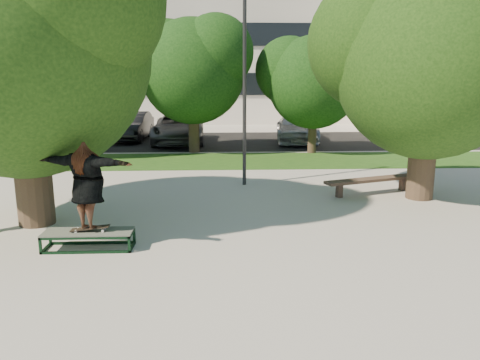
{
  "coord_description": "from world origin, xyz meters",
  "views": [
    {
      "loc": [
        0.2,
        -9.98,
        3.43
      ],
      "look_at": [
        0.66,
        0.6,
        1.12
      ],
      "focal_mm": 35.0,
      "sensor_mm": 36.0,
      "label": 1
    }
  ],
  "objects_px": {
    "grind_box": "(89,240)",
    "car_grey": "(178,128)",
    "car_silver_a": "(51,129)",
    "car_silver_b": "(297,127)",
    "tree_right": "(427,53)",
    "bench": "(372,181)",
    "tree_left": "(17,33)",
    "lamppost": "(245,87)",
    "car_dark": "(132,126)"
  },
  "relations": [
    {
      "from": "car_dark",
      "to": "car_silver_b",
      "type": "bearing_deg",
      "value": -3.46
    },
    {
      "from": "bench",
      "to": "tree_right",
      "type": "bearing_deg",
      "value": -43.48
    },
    {
      "from": "grind_box",
      "to": "car_grey",
      "type": "height_order",
      "value": "car_grey"
    },
    {
      "from": "car_silver_a",
      "to": "car_dark",
      "type": "height_order",
      "value": "car_dark"
    },
    {
      "from": "grind_box",
      "to": "car_silver_a",
      "type": "bearing_deg",
      "value": 111.29
    },
    {
      "from": "bench",
      "to": "car_silver_b",
      "type": "relative_size",
      "value": 0.58
    },
    {
      "from": "car_silver_b",
      "to": "grind_box",
      "type": "bearing_deg",
      "value": -106.87
    },
    {
      "from": "car_silver_b",
      "to": "car_grey",
      "type": "bearing_deg",
      "value": -170.72
    },
    {
      "from": "tree_left",
      "to": "car_silver_b",
      "type": "height_order",
      "value": "tree_left"
    },
    {
      "from": "tree_right",
      "to": "grind_box",
      "type": "relative_size",
      "value": 3.62
    },
    {
      "from": "car_dark",
      "to": "car_silver_b",
      "type": "relative_size",
      "value": 0.89
    },
    {
      "from": "tree_right",
      "to": "bench",
      "type": "relative_size",
      "value": 2.09
    },
    {
      "from": "lamppost",
      "to": "car_silver_b",
      "type": "height_order",
      "value": "lamppost"
    },
    {
      "from": "car_grey",
      "to": "car_silver_b",
      "type": "relative_size",
      "value": 1.07
    },
    {
      "from": "bench",
      "to": "car_grey",
      "type": "xyz_separation_m",
      "value": [
        -6.79,
        11.62,
        0.4
      ]
    },
    {
      "from": "lamppost",
      "to": "car_silver_b",
      "type": "relative_size",
      "value": 1.14
    },
    {
      "from": "car_silver_a",
      "to": "car_silver_b",
      "type": "xyz_separation_m",
      "value": [
        13.41,
        -0.25,
        0.08
      ]
    },
    {
      "from": "tree_left",
      "to": "car_grey",
      "type": "distance_m",
      "value": 14.75
    },
    {
      "from": "grind_box",
      "to": "car_dark",
      "type": "distance_m",
      "value": 17.42
    },
    {
      "from": "lamppost",
      "to": "car_grey",
      "type": "bearing_deg",
      "value": 106.38
    },
    {
      "from": "car_dark",
      "to": "car_grey",
      "type": "relative_size",
      "value": 0.83
    },
    {
      "from": "tree_right",
      "to": "grind_box",
      "type": "xyz_separation_m",
      "value": [
        -8.42,
        -3.85,
        -3.9
      ]
    },
    {
      "from": "tree_left",
      "to": "car_dark",
      "type": "xyz_separation_m",
      "value": [
        -0.43,
        15.41,
        -3.64
      ]
    },
    {
      "from": "bench",
      "to": "car_silver_a",
      "type": "distance_m",
      "value": 18.4
    },
    {
      "from": "tree_left",
      "to": "bench",
      "type": "bearing_deg",
      "value": 15.36
    },
    {
      "from": "car_silver_a",
      "to": "tree_left",
      "type": "bearing_deg",
      "value": -62.5
    },
    {
      "from": "grind_box",
      "to": "lamppost",
      "type": "bearing_deg",
      "value": 58.75
    },
    {
      "from": "car_dark",
      "to": "tree_left",
      "type": "bearing_deg",
      "value": -85.98
    },
    {
      "from": "grind_box",
      "to": "bench",
      "type": "distance_m",
      "value": 8.49
    },
    {
      "from": "tree_right",
      "to": "lamppost",
      "type": "distance_m",
      "value": 5.36
    },
    {
      "from": "car_dark",
      "to": "car_grey",
      "type": "bearing_deg",
      "value": -23.03
    },
    {
      "from": "car_silver_a",
      "to": "car_dark",
      "type": "relative_size",
      "value": 0.86
    },
    {
      "from": "car_dark",
      "to": "tree_right",
      "type": "bearing_deg",
      "value": -49.16
    },
    {
      "from": "bench",
      "to": "car_silver_a",
      "type": "relative_size",
      "value": 0.76
    },
    {
      "from": "car_dark",
      "to": "car_silver_b",
      "type": "height_order",
      "value": "car_dark"
    },
    {
      "from": "tree_right",
      "to": "car_silver_a",
      "type": "distance_m",
      "value": 19.87
    },
    {
      "from": "bench",
      "to": "car_silver_b",
      "type": "xyz_separation_m",
      "value": [
        -0.34,
        11.96,
        0.38
      ]
    },
    {
      "from": "car_dark",
      "to": "lamppost",
      "type": "bearing_deg",
      "value": -61.13
    },
    {
      "from": "lamppost",
      "to": "grind_box",
      "type": "bearing_deg",
      "value": -121.25
    },
    {
      "from": "grind_box",
      "to": "car_dark",
      "type": "relative_size",
      "value": 0.38
    },
    {
      "from": "tree_left",
      "to": "lamppost",
      "type": "xyz_separation_m",
      "value": [
        5.29,
        3.91,
        -1.27
      ]
    },
    {
      "from": "grind_box",
      "to": "car_silver_b",
      "type": "relative_size",
      "value": 0.33
    },
    {
      "from": "car_silver_b",
      "to": "car_silver_a",
      "type": "bearing_deg",
      "value": -174.9
    },
    {
      "from": "tree_right",
      "to": "car_silver_b",
      "type": "relative_size",
      "value": 1.21
    },
    {
      "from": "bench",
      "to": "car_silver_a",
      "type": "bearing_deg",
      "value": 118.96
    },
    {
      "from": "lamppost",
      "to": "car_grey",
      "type": "relative_size",
      "value": 1.06
    },
    {
      "from": "car_silver_b",
      "to": "tree_right",
      "type": "bearing_deg",
      "value": -77.09
    },
    {
      "from": "car_dark",
      "to": "car_grey",
      "type": "distance_m",
      "value": 3.01
    },
    {
      "from": "car_silver_a",
      "to": "car_dark",
      "type": "bearing_deg",
      "value": 19.16
    },
    {
      "from": "grind_box",
      "to": "car_grey",
      "type": "xyz_separation_m",
      "value": [
        0.5,
        15.97,
        0.61
      ]
    }
  ]
}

